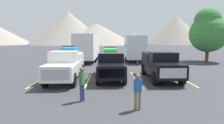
# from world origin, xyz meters

# --- Properties ---
(ground_plane) EXTENTS (240.00, 240.00, 0.00)m
(ground_plane) POSITION_xyz_m (0.00, 0.00, 0.00)
(ground_plane) COLOR #38383D
(pickup_truck_a) EXTENTS (2.15, 5.73, 2.57)m
(pickup_truck_a) POSITION_xyz_m (-3.49, -0.60, 1.21)
(pickup_truck_a) COLOR white
(pickup_truck_a) RESTS_ON ground
(pickup_truck_b) EXTENTS (2.13, 5.67, 2.46)m
(pickup_truck_b) POSITION_xyz_m (-0.13, 0.00, 1.14)
(pickup_truck_b) COLOR black
(pickup_truck_b) RESTS_ON ground
(pickup_truck_c) EXTENTS (2.18, 5.32, 2.13)m
(pickup_truck_c) POSITION_xyz_m (3.74, -0.40, 1.13)
(pickup_truck_c) COLOR black
(pickup_truck_c) RESTS_ON ground
(lot_stripe_a) EXTENTS (0.12, 5.50, 0.01)m
(lot_stripe_a) POSITION_xyz_m (-5.48, -0.45, 0.00)
(lot_stripe_a) COLOR gold
(lot_stripe_a) RESTS_ON ground
(lot_stripe_b) EXTENTS (0.12, 5.50, 0.01)m
(lot_stripe_b) POSITION_xyz_m (-1.83, -0.45, 0.00)
(lot_stripe_b) COLOR gold
(lot_stripe_b) RESTS_ON ground
(lot_stripe_c) EXTENTS (0.12, 5.50, 0.01)m
(lot_stripe_c) POSITION_xyz_m (1.83, -0.45, 0.00)
(lot_stripe_c) COLOR gold
(lot_stripe_c) RESTS_ON ground
(lot_stripe_d) EXTENTS (0.12, 5.50, 0.01)m
(lot_stripe_d) POSITION_xyz_m (5.48, -0.45, 0.00)
(lot_stripe_d) COLOR gold
(lot_stripe_d) RESTS_ON ground
(camper_trailer_a) EXTENTS (2.86, 9.03, 3.98)m
(camper_trailer_a) POSITION_xyz_m (-3.15, 10.49, 2.10)
(camper_trailer_a) COLOR white
(camper_trailer_a) RESTS_ON ground
(camper_trailer_b) EXTENTS (2.70, 7.63, 3.79)m
(camper_trailer_b) POSITION_xyz_m (3.28, 10.53, 2.00)
(camper_trailer_b) COLOR silver
(camper_trailer_b) RESTS_ON ground
(person_a) EXTENTS (0.30, 0.35, 1.74)m
(person_a) POSITION_xyz_m (-1.61, -5.47, 1.00)
(person_a) COLOR navy
(person_a) RESTS_ON ground
(person_b) EXTENTS (0.36, 0.22, 1.64)m
(person_b) POSITION_xyz_m (0.98, -6.63, 0.94)
(person_b) COLOR #726047
(person_b) RESTS_ON ground
(tree_a) EXTENTS (4.91, 4.91, 7.18)m
(tree_a) POSITION_xyz_m (13.04, 9.91, 4.18)
(tree_a) COLOR brown
(tree_a) RESTS_ON ground
(mountain_ridge) EXTENTS (146.90, 45.54, 17.73)m
(mountain_ridge) POSITION_xyz_m (-10.28, 85.10, 7.08)
(mountain_ridge) COLOR gray
(mountain_ridge) RESTS_ON ground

